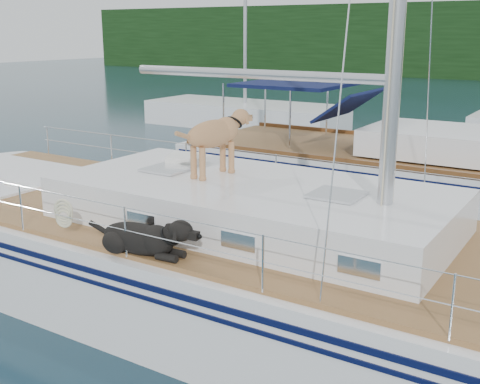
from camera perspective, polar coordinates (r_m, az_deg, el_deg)
The scene contains 4 objects.
ground at distance 8.87m, azimuth -3.47°, elevation -9.87°, with size 120.00×120.00×0.00m, color black.
main_sailboat at distance 8.55m, azimuth -3.06°, elevation -5.91°, with size 12.00×3.80×14.01m.
neighbor_sailboat at distance 13.76m, azimuth 17.42°, elevation 1.29°, with size 11.00×3.50×13.30m.
bg_boat_west at distance 24.36m, azimuth 0.48°, elevation 7.27°, with size 8.00×3.00×11.65m.
Camera 1 is at (4.74, -6.50, 3.73)m, focal length 45.00 mm.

